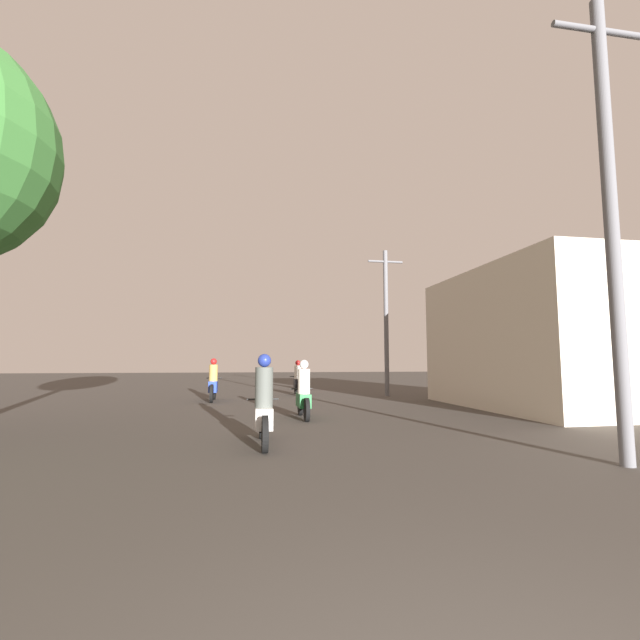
{
  "coord_description": "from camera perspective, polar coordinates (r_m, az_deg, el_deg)",
  "views": [
    {
      "loc": [
        -0.95,
        -0.84,
        1.49
      ],
      "look_at": [
        2.11,
        16.9,
        3.25
      ],
      "focal_mm": 24.0,
      "sensor_mm": 36.0,
      "label": 1
    }
  ],
  "objects": [
    {
      "name": "motorcycle_white",
      "position": [
        7.91,
        -7.52,
        -11.62
      ],
      "size": [
        0.6,
        1.93,
        1.63
      ],
      "rotation": [
        0.0,
        0.0,
        -0.07
      ],
      "color": "black",
      "rests_on": "ground_plane"
    },
    {
      "name": "motorcycle_green",
      "position": [
        11.48,
        -2.21,
        -9.97
      ],
      "size": [
        0.6,
        1.87,
        1.54
      ],
      "rotation": [
        0.0,
        0.0,
        -0.04
      ],
      "color": "black",
      "rests_on": "ground_plane"
    },
    {
      "name": "motorcycle_blue",
      "position": [
        16.91,
        -14.05,
        -8.27
      ],
      "size": [
        0.6,
        2.06,
        1.62
      ],
      "rotation": [
        0.0,
        0.0,
        0.09
      ],
      "color": "black",
      "rests_on": "ground_plane"
    },
    {
      "name": "motorcycle_black",
      "position": [
        19.52,
        -3.0,
        -8.09
      ],
      "size": [
        0.6,
        2.02,
        1.56
      ],
      "rotation": [
        0.0,
        0.0,
        0.1
      ],
      "color": "black",
      "rests_on": "ground_plane"
    },
    {
      "name": "motorcycle_red",
      "position": [
        23.33,
        -2.17,
        -7.72
      ],
      "size": [
        0.6,
        2.08,
        1.51
      ],
      "rotation": [
        0.0,
        0.0,
        -0.13
      ],
      "color": "black",
      "rests_on": "ground_plane"
    },
    {
      "name": "building_right_near",
      "position": [
        15.88,
        27.84,
        -2.23
      ],
      "size": [
        5.0,
        7.44,
        4.48
      ],
      "color": "beige",
      "rests_on": "ground_plane"
    },
    {
      "name": "utility_pole_near",
      "position": [
        7.99,
        34.25,
        11.96
      ],
      "size": [
        1.6,
        0.2,
        7.2
      ],
      "color": "slate",
      "rests_on": "ground_plane"
    },
    {
      "name": "utility_pole_far",
      "position": [
        19.24,
        8.81,
        0.19
      ],
      "size": [
        1.6,
        0.2,
        6.48
      ],
      "color": "slate",
      "rests_on": "ground_plane"
    }
  ]
}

